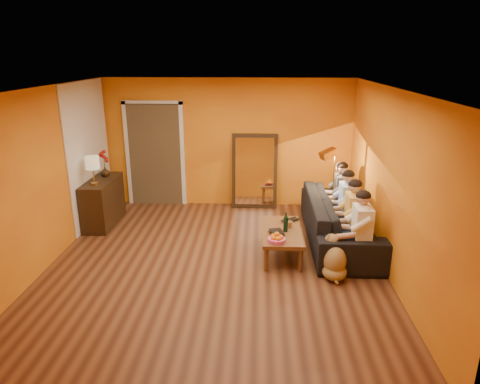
{
  "coord_description": "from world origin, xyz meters",
  "views": [
    {
      "loc": [
        0.64,
        -5.79,
        3.06
      ],
      "look_at": [
        0.35,
        0.5,
        1.0
      ],
      "focal_mm": 32.0,
      "sensor_mm": 36.0,
      "label": 1
    }
  ],
  "objects_px": {
    "sofa": "(339,220)",
    "tumbler": "(289,224)",
    "laptop": "(292,221)",
    "floor_lamp": "(333,190)",
    "mirror_frame": "(255,171)",
    "coffee_table": "(282,242)",
    "person_mid_right": "(347,205)",
    "person_far_right": "(341,195)",
    "table_lamp": "(93,171)",
    "person_mid_left": "(354,217)",
    "dog": "(335,257)",
    "sideboard": "(103,202)",
    "wine_bottle": "(286,222)",
    "person_far_left": "(361,231)",
    "vase": "(105,172)"
  },
  "relations": [
    {
      "from": "sofa",
      "to": "tumbler",
      "type": "xyz_separation_m",
      "value": [
        -0.87,
        -0.45,
        0.08
      ]
    },
    {
      "from": "tumbler",
      "to": "laptop",
      "type": "height_order",
      "value": "tumbler"
    },
    {
      "from": "floor_lamp",
      "to": "mirror_frame",
      "type": "bearing_deg",
      "value": 121.44
    },
    {
      "from": "sofa",
      "to": "coffee_table",
      "type": "distance_m",
      "value": 1.15
    },
    {
      "from": "sofa",
      "to": "tumbler",
      "type": "relative_size",
      "value": 25.81
    },
    {
      "from": "sofa",
      "to": "person_mid_right",
      "type": "bearing_deg",
      "value": -52.43
    },
    {
      "from": "person_far_right",
      "to": "tumbler",
      "type": "distance_m",
      "value": 1.49
    },
    {
      "from": "person_mid_right",
      "to": "tumbler",
      "type": "bearing_deg",
      "value": -151.03
    },
    {
      "from": "tumbler",
      "to": "table_lamp",
      "type": "bearing_deg",
      "value": 167.66
    },
    {
      "from": "sofa",
      "to": "person_mid_left",
      "type": "height_order",
      "value": "person_mid_left"
    },
    {
      "from": "dog",
      "to": "person_far_right",
      "type": "relative_size",
      "value": 0.52
    },
    {
      "from": "sideboard",
      "to": "mirror_frame",
      "type": "bearing_deg",
      "value": 21.16
    },
    {
      "from": "coffee_table",
      "to": "wine_bottle",
      "type": "bearing_deg",
      "value": -45.32
    },
    {
      "from": "coffee_table",
      "to": "person_mid_right",
      "type": "bearing_deg",
      "value": 30.71
    },
    {
      "from": "sideboard",
      "to": "person_mid_left",
      "type": "xyz_separation_m",
      "value": [
        4.37,
        -1.04,
        0.18
      ]
    },
    {
      "from": "table_lamp",
      "to": "person_mid_left",
      "type": "bearing_deg",
      "value": -9.55
    },
    {
      "from": "person_far_right",
      "to": "laptop",
      "type": "xyz_separation_m",
      "value": [
        -0.94,
        -0.87,
        -0.18
      ]
    },
    {
      "from": "person_mid_left",
      "to": "wine_bottle",
      "type": "bearing_deg",
      "value": -170.84
    },
    {
      "from": "mirror_frame",
      "to": "person_mid_left",
      "type": "distance_m",
      "value": 2.64
    },
    {
      "from": "coffee_table",
      "to": "tumbler",
      "type": "relative_size",
      "value": 11.97
    },
    {
      "from": "person_far_left",
      "to": "wine_bottle",
      "type": "xyz_separation_m",
      "value": [
        -1.07,
        0.38,
        -0.03
      ]
    },
    {
      "from": "wine_bottle",
      "to": "tumbler",
      "type": "height_order",
      "value": "wine_bottle"
    },
    {
      "from": "wine_bottle",
      "to": "tumbler",
      "type": "bearing_deg",
      "value": 67.62
    },
    {
      "from": "person_mid_right",
      "to": "person_far_right",
      "type": "distance_m",
      "value": 0.55
    },
    {
      "from": "person_far_right",
      "to": "vase",
      "type": "distance_m",
      "value": 4.39
    },
    {
      "from": "wine_bottle",
      "to": "sofa",
      "type": "bearing_deg",
      "value": 33.57
    },
    {
      "from": "person_far_right",
      "to": "sofa",
      "type": "bearing_deg",
      "value": -101.31
    },
    {
      "from": "mirror_frame",
      "to": "person_mid_left",
      "type": "relative_size",
      "value": 1.25
    },
    {
      "from": "floor_lamp",
      "to": "dog",
      "type": "xyz_separation_m",
      "value": [
        -0.25,
        -1.86,
        -0.4
      ]
    },
    {
      "from": "floor_lamp",
      "to": "person_mid_left",
      "type": "distance_m",
      "value": 1.07
    },
    {
      "from": "tumbler",
      "to": "coffee_table",
      "type": "bearing_deg",
      "value": -135.0
    },
    {
      "from": "floor_lamp",
      "to": "sofa",
      "type": "bearing_deg",
      "value": -108.79
    },
    {
      "from": "dog",
      "to": "wine_bottle",
      "type": "xyz_separation_m",
      "value": [
        -0.66,
        0.64,
        0.26
      ]
    },
    {
      "from": "coffee_table",
      "to": "dog",
      "type": "bearing_deg",
      "value": -44.34
    },
    {
      "from": "floor_lamp",
      "to": "vase",
      "type": "distance_m",
      "value": 4.22
    },
    {
      "from": "coffee_table",
      "to": "sofa",
      "type": "bearing_deg",
      "value": 29.77
    },
    {
      "from": "sideboard",
      "to": "wine_bottle",
      "type": "bearing_deg",
      "value": -20.09
    },
    {
      "from": "mirror_frame",
      "to": "sideboard",
      "type": "distance_m",
      "value": 3.01
    },
    {
      "from": "vase",
      "to": "person_mid_right",
      "type": "bearing_deg",
      "value": -9.55
    },
    {
      "from": "sofa",
      "to": "laptop",
      "type": "bearing_deg",
      "value": 105.39
    },
    {
      "from": "floor_lamp",
      "to": "vase",
      "type": "height_order",
      "value": "floor_lamp"
    },
    {
      "from": "sideboard",
      "to": "coffee_table",
      "type": "bearing_deg",
      "value": -19.59
    },
    {
      "from": "sofa",
      "to": "tumbler",
      "type": "distance_m",
      "value": 0.98
    },
    {
      "from": "table_lamp",
      "to": "tumbler",
      "type": "bearing_deg",
      "value": -12.34
    },
    {
      "from": "vase",
      "to": "coffee_table",
      "type": "bearing_deg",
      "value": -23.4
    },
    {
      "from": "dog",
      "to": "laptop",
      "type": "relative_size",
      "value": 1.97
    },
    {
      "from": "table_lamp",
      "to": "person_mid_right",
      "type": "bearing_deg",
      "value": -2.43
    },
    {
      "from": "person_mid_right",
      "to": "tumbler",
      "type": "xyz_separation_m",
      "value": [
        -1.0,
        -0.55,
        -0.14
      ]
    },
    {
      "from": "dog",
      "to": "person_mid_right",
      "type": "xyz_separation_m",
      "value": [
        0.41,
        1.36,
        0.29
      ]
    },
    {
      "from": "person_mid_left",
      "to": "vase",
      "type": "height_order",
      "value": "person_mid_left"
    }
  ]
}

